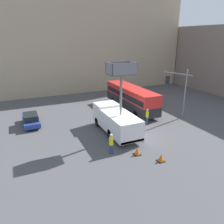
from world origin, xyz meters
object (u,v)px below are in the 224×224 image
object	(u,v)px
utility_truck	(116,119)
traffic_light_pole	(179,87)
city_bus	(131,96)
parked_car_curbside	(31,119)
traffic_cone_near_truck	(161,158)
road_worker_near_truck	(111,144)
road_worker_directing	(147,116)
traffic_cone_mid_road	(137,151)

from	to	relation	value
utility_truck	traffic_light_pole	bearing A→B (deg)	2.30
city_bus	parked_car_curbside	xyz separation A→B (m)	(-13.48, -0.51, -1.14)
utility_truck	traffic_cone_near_truck	size ratio (longest dim) A/B	11.09
city_bus	road_worker_near_truck	bearing A→B (deg)	136.92
utility_truck	road_worker_near_truck	distance (m)	4.46
city_bus	traffic_light_pole	bearing A→B (deg)	-160.28
city_bus	traffic_cone_near_truck	distance (m)	13.98
road_worker_directing	parked_car_curbside	distance (m)	13.58
traffic_light_pole	road_worker_near_truck	xyz separation A→B (m)	(-10.66, -4.15, -3.21)
road_worker_near_truck	parked_car_curbside	distance (m)	11.39
city_bus	traffic_cone_near_truck	world-z (taller)	city_bus
utility_truck	traffic_cone_near_truck	world-z (taller)	utility_truck
city_bus	road_worker_directing	distance (m)	5.78
road_worker_near_truck	traffic_cone_mid_road	bearing A→B (deg)	-75.61
traffic_cone_near_truck	road_worker_near_truck	bearing A→B (deg)	138.10
utility_truck	traffic_cone_near_truck	distance (m)	6.89
traffic_light_pole	road_worker_directing	bearing A→B (deg)	172.53
traffic_cone_near_truck	parked_car_curbside	distance (m)	15.58
traffic_cone_near_truck	traffic_cone_mid_road	distance (m)	2.15
traffic_light_pole	road_worker_directing	world-z (taller)	traffic_light_pole
city_bus	traffic_cone_mid_road	size ratio (longest dim) A/B	15.79
traffic_cone_near_truck	traffic_cone_mid_road	world-z (taller)	traffic_cone_mid_road
parked_car_curbside	utility_truck	bearing A→B (deg)	-36.50
utility_truck	traffic_light_pole	world-z (taller)	utility_truck
utility_truck	road_worker_near_truck	xyz separation A→B (m)	(-2.22, -3.81, -0.65)
traffic_cone_mid_road	parked_car_curbside	xyz separation A→B (m)	(-7.82, 10.91, 0.39)
utility_truck	city_bus	distance (m)	8.45
road_worker_directing	traffic_cone_near_truck	world-z (taller)	road_worker_directing
traffic_cone_near_truck	road_worker_directing	bearing A→B (deg)	65.01
traffic_light_pole	traffic_cone_mid_road	world-z (taller)	traffic_light_pole
road_worker_directing	parked_car_curbside	xyz separation A→B (m)	(-12.58, 5.12, -0.20)
traffic_cone_mid_road	traffic_light_pole	bearing A→B (deg)	31.31
road_worker_near_truck	parked_car_curbside	bearing A→B (deg)	75.16
traffic_cone_mid_road	road_worker_directing	bearing A→B (deg)	50.62
traffic_light_pole	parked_car_curbside	world-z (taller)	traffic_light_pole
traffic_cone_mid_road	city_bus	bearing A→B (deg)	63.64
traffic_light_pole	parked_car_curbside	distance (m)	17.78
traffic_light_pole	road_worker_directing	xyz separation A→B (m)	(-3.93, 0.51, -3.23)
utility_truck	road_worker_near_truck	bearing A→B (deg)	-120.25
utility_truck	parked_car_curbside	size ratio (longest dim) A/B	1.80
traffic_cone_mid_road	traffic_cone_near_truck	bearing A→B (deg)	-54.67
traffic_light_pole	road_worker_near_truck	distance (m)	11.88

